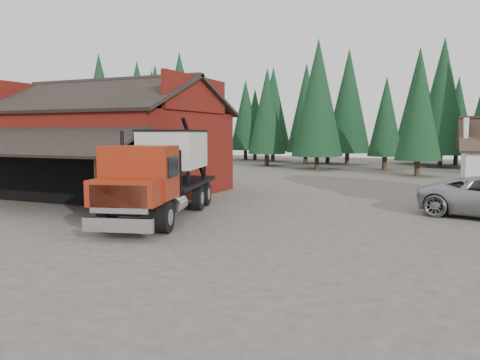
% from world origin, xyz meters
% --- Properties ---
extents(ground, '(120.00, 120.00, 0.00)m').
position_xyz_m(ground, '(0.00, 0.00, 0.00)').
color(ground, '#4E443D').
rests_on(ground, ground).
extents(red_barn, '(12.80, 13.63, 7.18)m').
position_xyz_m(red_barn, '(-11.00, 9.90, 2.69)').
color(red_barn, '#601610').
rests_on(red_barn, ground).
extents(conifer_backdrop, '(76.00, 16.00, 16.00)m').
position_xyz_m(conifer_backdrop, '(0.00, 42.00, 0.00)').
color(conifer_backdrop, black).
rests_on(conifer_backdrop, ground).
extents(near_pine_a, '(4.40, 4.40, 11.40)m').
position_xyz_m(near_pine_a, '(-22.00, 28.00, 6.39)').
color(near_pine_a, '#382619').
rests_on(near_pine_a, ground).
extents(near_pine_b, '(3.96, 3.96, 10.40)m').
position_xyz_m(near_pine_b, '(6.00, 30.00, 5.89)').
color(near_pine_b, '#382619').
rests_on(near_pine_b, ground).
extents(near_pine_d, '(5.28, 5.28, 13.40)m').
position_xyz_m(near_pine_d, '(-4.00, 34.00, 7.39)').
color(near_pine_d, '#382619').
rests_on(near_pine_d, ground).
extents(feed_truck, '(5.20, 10.45, 4.56)m').
position_xyz_m(feed_truck, '(-3.50, 4.03, 2.13)').
color(feed_truck, black).
rests_on(feed_truck, ground).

